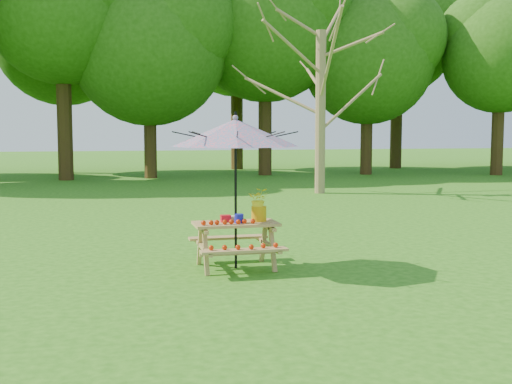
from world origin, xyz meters
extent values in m
plane|color=#266713|center=(0.00, 0.00, 0.00)|extent=(120.00, 120.00, 0.00)
cylinder|color=#937F50|center=(4.06, 14.44, 2.55)|extent=(0.34, 0.34, 5.10)
cube|color=#997045|center=(-0.87, 4.13, 0.65)|extent=(1.20, 0.62, 0.04)
cube|color=#997045|center=(-0.87, 3.58, 0.36)|extent=(1.20, 0.22, 0.04)
cube|color=#997045|center=(-0.87, 4.68, 0.36)|extent=(1.20, 0.22, 0.04)
cylinder|color=black|center=(-0.87, 4.13, 1.12)|extent=(0.04, 0.04, 2.25)
cone|color=teal|center=(-0.87, 4.13, 1.95)|extent=(2.10, 2.10, 0.39)
sphere|color=teal|center=(-0.87, 4.13, 2.16)|extent=(0.08, 0.08, 0.08)
cube|color=red|center=(-1.01, 4.20, 0.72)|extent=(0.14, 0.12, 0.10)
cylinder|color=#1619B8|center=(-0.84, 4.04, 0.74)|extent=(0.13, 0.13, 0.13)
cube|color=silver|center=(-0.88, 4.30, 0.71)|extent=(0.13, 0.13, 0.07)
cylinder|color=#DB9B0B|center=(-0.52, 4.16, 0.78)|extent=(0.22, 0.22, 0.22)
imported|color=yellow|center=(-0.52, 4.16, 0.99)|extent=(0.36, 0.34, 0.33)
camera|label=1|loc=(-2.77, -4.79, 1.98)|focal=45.00mm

